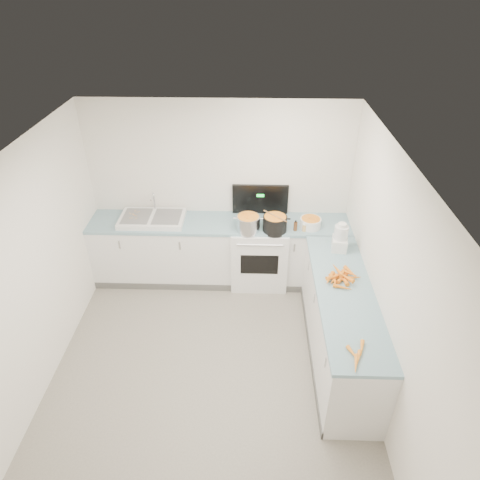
{
  "coord_description": "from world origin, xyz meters",
  "views": [
    {
      "loc": [
        0.43,
        -3.22,
        3.88
      ],
      "look_at": [
        0.3,
        1.1,
        1.05
      ],
      "focal_mm": 32.0,
      "sensor_mm": 36.0,
      "label": 1
    }
  ],
  "objects_px": {
    "steel_pot": "(248,224)",
    "food_processor": "(340,238)",
    "spice_jar": "(304,228)",
    "black_pot": "(275,224)",
    "extract_bottle": "(295,226)",
    "stove": "(259,252)",
    "sink": "(152,219)",
    "mixing_bowl": "(310,223)"
  },
  "relations": [
    {
      "from": "spice_jar",
      "to": "extract_bottle",
      "type": "bearing_deg",
      "value": 175.65
    },
    {
      "from": "sink",
      "to": "spice_jar",
      "type": "height_order",
      "value": "sink"
    },
    {
      "from": "steel_pot",
      "to": "mixing_bowl",
      "type": "relative_size",
      "value": 1.1
    },
    {
      "from": "extract_bottle",
      "to": "spice_jar",
      "type": "relative_size",
      "value": 1.28
    },
    {
      "from": "steel_pot",
      "to": "food_processor",
      "type": "distance_m",
      "value": 1.18
    },
    {
      "from": "steel_pot",
      "to": "extract_bottle",
      "type": "bearing_deg",
      "value": 0.71
    },
    {
      "from": "stove",
      "to": "steel_pot",
      "type": "relative_size",
      "value": 4.46
    },
    {
      "from": "sink",
      "to": "black_pot",
      "type": "xyz_separation_m",
      "value": [
        1.64,
        -0.18,
        0.05
      ]
    },
    {
      "from": "black_pot",
      "to": "stove",
      "type": "bearing_deg",
      "value": 138.04
    },
    {
      "from": "steel_pot",
      "to": "spice_jar",
      "type": "xyz_separation_m",
      "value": [
        0.73,
        -0.0,
        -0.04
      ]
    },
    {
      "from": "sink",
      "to": "mixing_bowl",
      "type": "distance_m",
      "value": 2.11
    },
    {
      "from": "stove",
      "to": "food_processor",
      "type": "height_order",
      "value": "stove"
    },
    {
      "from": "steel_pot",
      "to": "spice_jar",
      "type": "bearing_deg",
      "value": -0.1
    },
    {
      "from": "stove",
      "to": "black_pot",
      "type": "relative_size",
      "value": 4.36
    },
    {
      "from": "food_processor",
      "to": "mixing_bowl",
      "type": "bearing_deg",
      "value": 120.01
    },
    {
      "from": "steel_pot",
      "to": "stove",
      "type": "bearing_deg",
      "value": 47.72
    },
    {
      "from": "stove",
      "to": "spice_jar",
      "type": "height_order",
      "value": "stove"
    },
    {
      "from": "steel_pot",
      "to": "food_processor",
      "type": "relative_size",
      "value": 0.84
    },
    {
      "from": "black_pot",
      "to": "mixing_bowl",
      "type": "bearing_deg",
      "value": 11.14
    },
    {
      "from": "food_processor",
      "to": "black_pot",
      "type": "bearing_deg",
      "value": 151.56
    },
    {
      "from": "food_processor",
      "to": "spice_jar",
      "type": "bearing_deg",
      "value": 132.84
    },
    {
      "from": "mixing_bowl",
      "to": "food_processor",
      "type": "distance_m",
      "value": 0.59
    },
    {
      "from": "sink",
      "to": "mixing_bowl",
      "type": "xyz_separation_m",
      "value": [
        2.11,
        -0.09,
        0.03
      ]
    },
    {
      "from": "stove",
      "to": "extract_bottle",
      "type": "height_order",
      "value": "stove"
    },
    {
      "from": "sink",
      "to": "food_processor",
      "type": "bearing_deg",
      "value": -13.99
    },
    {
      "from": "extract_bottle",
      "to": "food_processor",
      "type": "relative_size",
      "value": 0.34
    },
    {
      "from": "spice_jar",
      "to": "food_processor",
      "type": "distance_m",
      "value": 0.57
    },
    {
      "from": "black_pot",
      "to": "food_processor",
      "type": "relative_size",
      "value": 0.86
    },
    {
      "from": "stove",
      "to": "sink",
      "type": "xyz_separation_m",
      "value": [
        -1.45,
        0.02,
        0.5
      ]
    },
    {
      "from": "sink",
      "to": "food_processor",
      "type": "xyz_separation_m",
      "value": [
        2.4,
        -0.6,
        0.12
      ]
    },
    {
      "from": "stove",
      "to": "steel_pot",
      "type": "height_order",
      "value": "stove"
    },
    {
      "from": "stove",
      "to": "mixing_bowl",
      "type": "xyz_separation_m",
      "value": [
        0.66,
        -0.08,
        0.53
      ]
    },
    {
      "from": "mixing_bowl",
      "to": "sink",
      "type": "bearing_deg",
      "value": 177.52
    },
    {
      "from": "sink",
      "to": "food_processor",
      "type": "relative_size",
      "value": 2.37
    },
    {
      "from": "stove",
      "to": "extract_bottle",
      "type": "xyz_separation_m",
      "value": [
        0.46,
        -0.16,
        0.53
      ]
    },
    {
      "from": "stove",
      "to": "black_pot",
      "type": "xyz_separation_m",
      "value": [
        0.19,
        -0.17,
        0.56
      ]
    },
    {
      "from": "extract_bottle",
      "to": "stove",
      "type": "bearing_deg",
      "value": 160.14
    },
    {
      "from": "steel_pot",
      "to": "food_processor",
      "type": "xyz_separation_m",
      "value": [
        1.11,
        -0.41,
        0.06
      ]
    },
    {
      "from": "sink",
      "to": "spice_jar",
      "type": "bearing_deg",
      "value": -5.34
    },
    {
      "from": "stove",
      "to": "steel_pot",
      "type": "xyz_separation_m",
      "value": [
        -0.16,
        -0.17,
        0.56
      ]
    },
    {
      "from": "mixing_bowl",
      "to": "food_processor",
      "type": "relative_size",
      "value": 0.76
    },
    {
      "from": "extract_bottle",
      "to": "food_processor",
      "type": "height_order",
      "value": "food_processor"
    }
  ]
}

